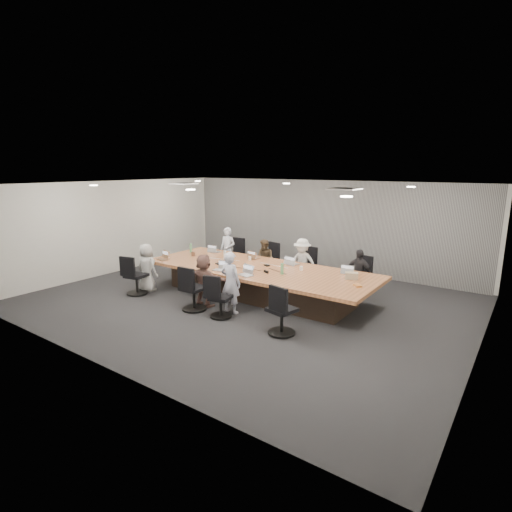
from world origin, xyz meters
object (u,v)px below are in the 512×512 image
Objects in this scene: chair_2 at (308,269)px; laptop_3 at (350,273)px; bottle_green_right at (282,269)px; mug_brown at (193,254)px; chair_3 at (363,280)px; laptop_2 at (292,264)px; conference_table at (258,280)px; person_4 at (147,268)px; chair_5 at (194,292)px; snack_packet at (358,286)px; person_0 at (228,250)px; chair_6 at (221,301)px; person_5 at (204,280)px; person_1 at (265,260)px; chair_4 at (136,279)px; stapler at (266,272)px; chair_0 at (235,257)px; chair_7 at (282,314)px; laptop_0 at (216,252)px; canvas_bag at (352,276)px; laptop_1 at (254,258)px; laptop_4 at (163,259)px; bottle_clear at (225,255)px; person_3 at (358,273)px; laptop_6 at (245,275)px; laptop_5 at (219,270)px; person_2 at (302,263)px; bottle_green_left at (191,248)px; chair_1 at (272,263)px.

laptop_3 is (1.59, -0.90, 0.34)m from chair_2.
bottle_green_right is 2.15× the size of mug_brown.
laptop_2 reaches higher than chair_3.
conference_table is 4.75× the size of person_4.
person_4 is (-2.01, 0.35, 0.20)m from chair_5.
snack_packet is at bearing -169.37° from person_4.
laptop_3 is (4.19, -0.55, 0.05)m from person_0.
person_5 reaches higher than chair_6.
chair_6 is 3.19m from person_1.
chair_4 is 4.01m from laptop_2.
chair_3 is 4.61× the size of stapler.
chair_7 is at bearing 135.93° from chair_0.
chair_6 is (2.81, 0.00, -0.04)m from chair_4.
canvas_bag reaches higher than laptop_0.
chair_4 reaches higher than laptop_1.
person_1 is 3.68× the size of laptop_4.
snack_packet is (0.55, -0.95, 0.01)m from laptop_3.
person_0 reaches higher than bottle_clear.
laptop_0 is at bearing -168.93° from person_3.
chair_6 is 3.83m from person_0.
laptop_6 is at bearing 47.80° from chair_5.
chair_4 is 0.70× the size of person_1.
laptop_2 is at bearing 156.21° from snack_packet.
conference_table is 2.75m from laptop_4.
chair_2 is 2.80× the size of laptop_5.
person_1 is 3.68m from snack_packet.
laptop_6 is 1.48× the size of bottle_clear.
laptop_5 is 1.25m from bottle_clear.
mug_brown is 0.78× the size of stapler.
person_4 is at bearing 169.29° from chair_5.
chair_5 reaches higher than laptop_0.
laptop_3 is at bearing 21.54° from laptop_5.
laptop_5 is (0.00, 0.55, 0.13)m from person_5.
chair_5 is 3.25m from person_2.
chair_5 is 1.03× the size of chair_7.
person_0 is at bearing 82.99° from mug_brown.
bottle_green_left is (-0.04, 1.13, 0.12)m from laptop_4.
chair_4 is 3.38m from stapler.
stapler is (1.16, -2.02, 0.36)m from chair_1.
chair_0 is 3.54m from bottle_green_right.
person_0 is 1.12× the size of person_5.
person_4 reaches higher than laptop_1.
conference_table is 17.44× the size of laptop_6.
laptop_2 is 1.20× the size of laptop_5.
chair_2 is 4.50× the size of snack_packet.
person_0 is 3.33m from bottle_green_right.
person_2 is at bearing 53.69° from laptop_5.
conference_table is 16.87× the size of laptop_2.
laptop_2 is at bearing -4.82° from laptop_3.
chair_5 is 5.53× the size of stapler.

